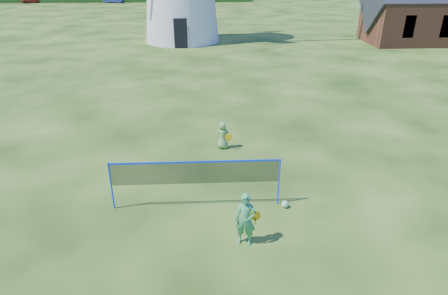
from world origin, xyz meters
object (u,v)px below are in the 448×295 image
(badminton_net, at_px, (195,173))
(play_ball, at_px, (285,204))
(car_left, at_px, (31,0))
(car_right, at_px, (113,0))
(player_boy, at_px, (223,135))
(player_girl, at_px, (246,220))
(chapel, at_px, (432,11))

(badminton_net, height_order, play_ball, badminton_net)
(car_left, height_order, car_right, car_left)
(player_boy, distance_m, car_right, 64.09)
(player_girl, height_order, car_left, player_girl)
(badminton_net, height_order, player_girl, badminton_net)
(player_boy, bearing_deg, play_ball, 111.12)
(badminton_net, distance_m, car_right, 67.74)
(chapel, bearing_deg, player_girl, -125.52)
(player_girl, xyz_separation_m, car_left, (-31.90, 68.03, -0.18))
(chapel, distance_m, car_left, 65.59)
(player_boy, height_order, car_right, car_right)
(player_boy, bearing_deg, car_left, -63.51)
(chapel, height_order, car_right, chapel)
(player_girl, distance_m, play_ball, 2.20)
(player_girl, height_order, car_right, player_girl)
(player_girl, bearing_deg, car_left, 129.84)
(chapel, xyz_separation_m, play_ball, (-18.19, -25.83, -2.64))
(player_girl, xyz_separation_m, car_right, (-17.19, 67.66, -0.19))
(chapel, height_order, player_girl, chapel)
(chapel, bearing_deg, badminton_net, -129.19)
(play_ball, relative_size, car_left, 0.07)
(car_right, bearing_deg, badminton_net, -156.57)
(badminton_net, relative_size, player_boy, 4.54)
(player_girl, relative_size, car_right, 0.44)
(badminton_net, bearing_deg, play_ball, -4.73)
(player_girl, relative_size, player_boy, 1.36)
(player_boy, distance_m, play_ball, 4.60)
(badminton_net, distance_m, play_ball, 2.89)
(player_girl, distance_m, player_boy, 5.85)
(chapel, height_order, play_ball, chapel)
(player_boy, distance_m, car_left, 69.75)
(chapel, bearing_deg, player_boy, -132.64)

